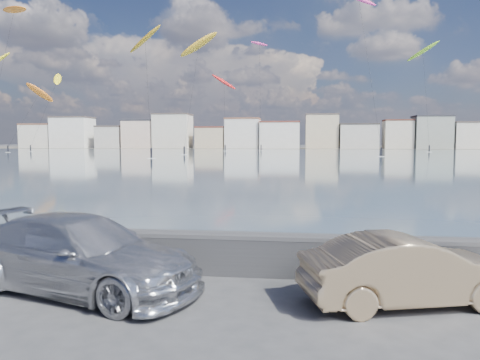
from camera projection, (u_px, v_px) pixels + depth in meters
name	position (u px, v px, depth m)	size (l,w,h in m)	color
ground	(159.00, 314.00, 8.73)	(700.00, 700.00, 0.00)	#333335
bay_water	(288.00, 156.00, 99.15)	(500.00, 177.00, 0.00)	#3F5465
far_shore_strip	(295.00, 148.00, 206.36)	(500.00, 60.00, 0.00)	#4C473D
seawall	(192.00, 250.00, 11.35)	(400.00, 0.36, 1.08)	#28282B
far_buildings	(298.00, 134.00, 191.85)	(240.79, 13.26, 14.60)	beige
car_silver	(80.00, 254.00, 10.06)	(2.28, 5.60, 1.62)	#B9BBC1
car_champagne	(409.00, 271.00, 9.19)	(1.46, 4.20, 1.38)	tan
kitesurfer_0	(423.00, 52.00, 142.94)	(10.18, 17.42, 33.77)	#8CD826
kitesurfer_2	(359.00, 0.00, 106.29)	(9.78, 18.44, 37.57)	#E5338C
kitesurfer_4	(57.00, 80.00, 147.61)	(4.67, 17.80, 25.42)	yellow
kitesurfer_5	(199.00, 45.00, 112.22)	(9.25, 11.58, 30.26)	#BF8C19
kitesurfer_7	(224.00, 83.00, 150.43)	(8.70, 12.00, 25.02)	red
kitesurfer_12	(14.00, 13.00, 96.05)	(8.07, 12.31, 31.16)	orange
kitesurfer_13	(39.00, 93.00, 140.51)	(6.88, 18.16, 21.01)	orange
kitesurfer_15	(145.00, 41.00, 90.59)	(8.03, 10.45, 26.02)	#BF8C19
kitesurfer_16	(259.00, 45.00, 158.45)	(7.01, 18.58, 36.79)	#E5338C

